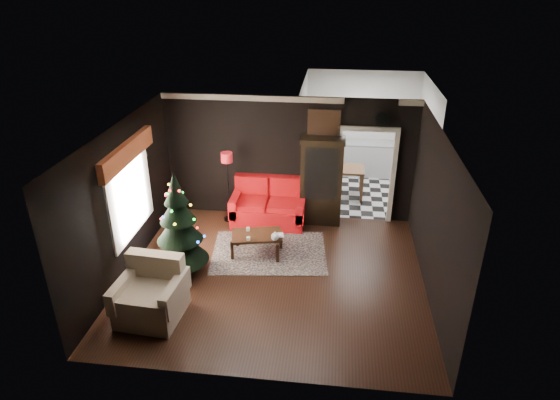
# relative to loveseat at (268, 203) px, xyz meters

# --- Properties ---
(floor) EXTENTS (5.50, 5.50, 0.00)m
(floor) POSITION_rel_loveseat_xyz_m (0.40, -2.05, -0.50)
(floor) COLOR black
(floor) RESTS_ON ground
(ceiling) EXTENTS (5.50, 5.50, 0.00)m
(ceiling) POSITION_rel_loveseat_xyz_m (0.40, -2.05, 2.30)
(ceiling) COLOR white
(ceiling) RESTS_ON ground
(wall_back) EXTENTS (5.50, 0.00, 5.50)m
(wall_back) POSITION_rel_loveseat_xyz_m (0.40, 0.45, 0.90)
(wall_back) COLOR black
(wall_back) RESTS_ON ground
(wall_front) EXTENTS (5.50, 0.00, 5.50)m
(wall_front) POSITION_rel_loveseat_xyz_m (0.40, -4.55, 0.90)
(wall_front) COLOR black
(wall_front) RESTS_ON ground
(wall_left) EXTENTS (0.00, 5.50, 5.50)m
(wall_left) POSITION_rel_loveseat_xyz_m (-2.35, -2.05, 0.90)
(wall_left) COLOR black
(wall_left) RESTS_ON ground
(wall_right) EXTENTS (0.00, 5.50, 5.50)m
(wall_right) POSITION_rel_loveseat_xyz_m (3.15, -2.05, 0.90)
(wall_right) COLOR black
(wall_right) RESTS_ON ground
(doorway) EXTENTS (1.10, 0.10, 2.10)m
(doorway) POSITION_rel_loveseat_xyz_m (2.10, 0.45, 0.55)
(doorway) COLOR beige
(doorway) RESTS_ON ground
(left_window) EXTENTS (0.05, 1.60, 1.40)m
(left_window) POSITION_rel_loveseat_xyz_m (-2.31, -1.85, 0.95)
(left_window) COLOR white
(left_window) RESTS_ON wall_left
(valance) EXTENTS (0.12, 2.10, 0.35)m
(valance) POSITION_rel_loveseat_xyz_m (-2.23, -1.85, 1.77)
(valance) COLOR brown
(valance) RESTS_ON wall_left
(kitchen_floor) EXTENTS (3.00, 3.00, 0.00)m
(kitchen_floor) POSITION_rel_loveseat_xyz_m (2.10, 1.95, -0.50)
(kitchen_floor) COLOR white
(kitchen_floor) RESTS_ON ground
(kitchen_window) EXTENTS (0.70, 0.06, 0.70)m
(kitchen_window) POSITION_rel_loveseat_xyz_m (2.10, 3.40, 1.20)
(kitchen_window) COLOR white
(kitchen_window) RESTS_ON ground
(rug) EXTENTS (2.44, 1.89, 0.01)m
(rug) POSITION_rel_loveseat_xyz_m (0.19, -1.24, -0.49)
(rug) COLOR #563C4A
(rug) RESTS_ON ground
(loveseat) EXTENTS (1.70, 0.90, 1.00)m
(loveseat) POSITION_rel_loveseat_xyz_m (0.00, 0.00, 0.00)
(loveseat) COLOR maroon
(loveseat) RESTS_ON ground
(curio_cabinet) EXTENTS (0.90, 0.45, 1.90)m
(curio_cabinet) POSITION_rel_loveseat_xyz_m (1.15, 0.22, 0.45)
(curio_cabinet) COLOR black
(curio_cabinet) RESTS_ON ground
(floor_lamp) EXTENTS (0.33, 0.33, 1.62)m
(floor_lamp) POSITION_rel_loveseat_xyz_m (-0.89, 0.02, 0.33)
(floor_lamp) COLOR black
(floor_lamp) RESTS_ON ground
(christmas_tree) EXTENTS (1.30, 1.30, 1.89)m
(christmas_tree) POSITION_rel_loveseat_xyz_m (-1.31, -2.15, 0.55)
(christmas_tree) COLOR #0C350D
(christmas_tree) RESTS_ON ground
(armchair) EXTENTS (1.09, 1.09, 1.04)m
(armchair) POSITION_rel_loveseat_xyz_m (-1.45, -3.41, -0.04)
(armchair) COLOR tan
(armchair) RESTS_ON ground
(coffee_table) EXTENTS (1.07, 0.77, 0.44)m
(coffee_table) POSITION_rel_loveseat_xyz_m (-0.04, -1.32, -0.27)
(coffee_table) COLOR black
(coffee_table) RESTS_ON rug
(teapot) EXTENTS (0.20, 0.20, 0.17)m
(teapot) POSITION_rel_loveseat_xyz_m (0.35, -1.51, 0.04)
(teapot) COLOR silver
(teapot) RESTS_ON coffee_table
(cup_a) EXTENTS (0.09, 0.09, 0.07)m
(cup_a) POSITION_rel_loveseat_xyz_m (-0.24, -1.20, -0.01)
(cup_a) COLOR white
(cup_a) RESTS_ON coffee_table
(cup_b) EXTENTS (0.09, 0.09, 0.06)m
(cup_b) POSITION_rel_loveseat_xyz_m (-0.17, -1.56, -0.02)
(cup_b) COLOR white
(cup_b) RESTS_ON coffee_table
(book) EXTENTS (0.14, 0.04, 0.19)m
(book) POSITION_rel_loveseat_xyz_m (0.35, -1.33, 0.05)
(book) COLOR tan
(book) RESTS_ON coffee_table
(wall_clock) EXTENTS (0.32, 0.32, 0.06)m
(wall_clock) POSITION_rel_loveseat_xyz_m (2.35, 0.40, 1.88)
(wall_clock) COLOR silver
(wall_clock) RESTS_ON wall_back
(painting) EXTENTS (0.62, 0.05, 0.52)m
(painting) POSITION_rel_loveseat_xyz_m (1.15, 0.41, 1.75)
(painting) COLOR #B6844C
(painting) RESTS_ON wall_back
(kitchen_counter) EXTENTS (1.80, 0.60, 0.90)m
(kitchen_counter) POSITION_rel_loveseat_xyz_m (2.10, 3.15, -0.05)
(kitchen_counter) COLOR silver
(kitchen_counter) RESTS_ON ground
(kitchen_table) EXTENTS (0.70, 0.70, 0.75)m
(kitchen_table) POSITION_rel_loveseat_xyz_m (1.80, 1.65, -0.12)
(kitchen_table) COLOR brown
(kitchen_table) RESTS_ON ground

